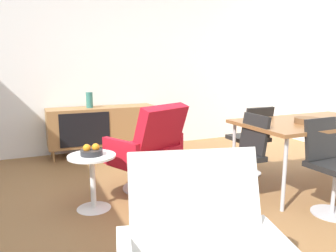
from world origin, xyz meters
The scene contains 12 objects.
ground_plane centered at (0.00, 0.00, 0.00)m, with size 8.32×8.32×0.00m, color olive.
wall_back centered at (0.00, 2.60, 1.40)m, with size 6.80×0.12×2.80m, color white.
sideboard centered at (-0.30, 2.30, 0.44)m, with size 1.60×0.45×0.72m.
vase_cobalt centered at (-0.48, 2.30, 0.83)m, with size 0.10×0.10×0.23m.
dining_table centered at (1.49, 0.04, 0.70)m, with size 1.60×0.90×0.74m.
wooden_bowl_on_table centered at (1.31, -0.07, 0.77)m, with size 0.26×0.26×0.06m, color brown.
dining_chair_near_window centered at (0.60, 0.04, 0.47)m, with size 0.44×0.41×0.86m.
dining_chair_front_left centered at (1.14, -0.52, 0.47)m, with size 0.41×0.44×0.86m.
dining_chair_back_left centered at (1.14, 0.60, 0.47)m, with size 0.40×0.43×0.86m.
lounge_chair_red centered at (-0.18, 0.63, 0.47)m, with size 0.87×0.85×0.95m.
side_table_round centered at (-0.81, 0.41, 0.32)m, with size 0.44×0.44×0.52m.
fruit_bowl centered at (-0.81, 0.42, 0.56)m, with size 0.20×0.20×0.11m.
Camera 1 is at (-1.31, -2.45, 1.32)m, focal length 34.11 mm.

